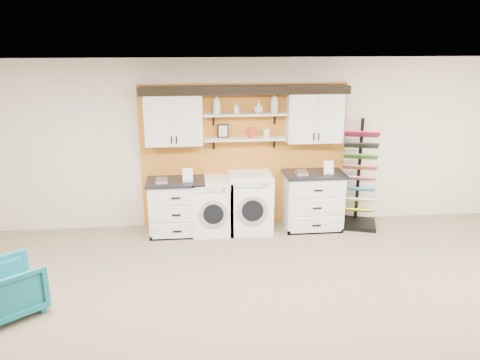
{
  "coord_description": "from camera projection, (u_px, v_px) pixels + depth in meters",
  "views": [
    {
      "loc": [
        -0.81,
        -3.57,
        3.14
      ],
      "look_at": [
        -0.23,
        2.3,
        1.3
      ],
      "focal_mm": 35.0,
      "sensor_mm": 36.0,
      "label": 1
    }
  ],
  "objects": [
    {
      "name": "ceiling",
      "position": [
        299.0,
        81.0,
        3.57
      ],
      "size": [
        10.0,
        10.0,
        0.0
      ],
      "primitive_type": "plane",
      "rotation": [
        3.14,
        0.0,
        0.0
      ],
      "color": "white",
      "rests_on": "wall_back"
    },
    {
      "name": "wall_back",
      "position": [
        244.0,
        144.0,
        7.79
      ],
      "size": [
        10.0,
        0.0,
        10.0
      ],
      "primitive_type": "plane",
      "rotation": [
        1.57,
        0.0,
        0.0
      ],
      "color": "silver",
      "rests_on": "floor"
    },
    {
      "name": "accent_panel",
      "position": [
        244.0,
        156.0,
        7.81
      ],
      "size": [
        3.4,
        0.07,
        2.4
      ],
      "primitive_type": "cube",
      "color": "#C37221",
      "rests_on": "wall_back"
    },
    {
      "name": "upper_cabinet_left",
      "position": [
        174.0,
        119.0,
        7.34
      ],
      "size": [
        0.9,
        0.35,
        0.84
      ],
      "color": "white",
      "rests_on": "wall_back"
    },
    {
      "name": "upper_cabinet_right",
      "position": [
        314.0,
        116.0,
        7.55
      ],
      "size": [
        0.9,
        0.35,
        0.84
      ],
      "color": "white",
      "rests_on": "wall_back"
    },
    {
      "name": "shelf_lower",
      "position": [
        245.0,
        139.0,
        7.56
      ],
      "size": [
        1.32,
        0.28,
        0.03
      ],
      "primitive_type": "cube",
      "color": "white",
      "rests_on": "wall_back"
    },
    {
      "name": "shelf_upper",
      "position": [
        245.0,
        114.0,
        7.44
      ],
      "size": [
        1.32,
        0.28,
        0.03
      ],
      "primitive_type": "cube",
      "color": "white",
      "rests_on": "wall_back"
    },
    {
      "name": "crown_molding",
      "position": [
        245.0,
        89.0,
        7.33
      ],
      "size": [
        3.3,
        0.41,
        0.13
      ],
      "color": "black",
      "rests_on": "wall_back"
    },
    {
      "name": "picture_frame",
      "position": [
        223.0,
        131.0,
        7.53
      ],
      "size": [
        0.18,
        0.02,
        0.22
      ],
      "color": "black",
      "rests_on": "shelf_lower"
    },
    {
      "name": "canister_red",
      "position": [
        251.0,
        133.0,
        7.54
      ],
      "size": [
        0.11,
        0.11,
        0.16
      ],
      "primitive_type": "cylinder",
      "color": "red",
      "rests_on": "shelf_lower"
    },
    {
      "name": "canister_cream",
      "position": [
        266.0,
        133.0,
        7.57
      ],
      "size": [
        0.1,
        0.1,
        0.14
      ],
      "primitive_type": "cylinder",
      "color": "silver",
      "rests_on": "shelf_lower"
    },
    {
      "name": "base_cabinet_left",
      "position": [
        177.0,
        207.0,
        7.62
      ],
      "size": [
        0.93,
        0.66,
        0.91
      ],
      "color": "white",
      "rests_on": "floor"
    },
    {
      "name": "base_cabinet_right",
      "position": [
        313.0,
        200.0,
        7.82
      ],
      "size": [
        0.99,
        0.66,
        0.97
      ],
      "color": "white",
      "rests_on": "floor"
    },
    {
      "name": "washer",
      "position": [
        212.0,
        206.0,
        7.67
      ],
      "size": [
        0.65,
        0.71,
        0.91
      ],
      "color": "white",
      "rests_on": "floor"
    },
    {
      "name": "dryer",
      "position": [
        250.0,
        202.0,
        7.72
      ],
      "size": [
        0.7,
        0.71,
        0.98
      ],
      "color": "white",
      "rests_on": "floor"
    },
    {
      "name": "sample_rack",
      "position": [
        357.0,
        194.0,
        7.91
      ],
      "size": [
        0.8,
        0.73,
        1.83
      ],
      "rotation": [
        0.0,
        0.0,
        -0.31
      ],
      "color": "black",
      "rests_on": "floor"
    },
    {
      "name": "armchair",
      "position": [
        10.0,
        288.0,
        5.45
      ],
      "size": [
        0.95,
        0.95,
        0.63
      ],
      "primitive_type": "imported",
      "rotation": [
        0.0,
        0.0,
        2.23
      ],
      "color": "#116F83",
      "rests_on": "floor"
    },
    {
      "name": "soap_bottle_a",
      "position": [
        217.0,
        104.0,
        7.35
      ],
      "size": [
        0.14,
        0.14,
        0.31
      ],
      "primitive_type": "imported",
      "rotation": [
        0.0,
        0.0,
        -0.22
      ],
      "color": "silver",
      "rests_on": "shelf_upper"
    },
    {
      "name": "soap_bottle_b",
      "position": [
        236.0,
        108.0,
        7.4
      ],
      "size": [
        0.08,
        0.08,
        0.17
      ],
      "primitive_type": "imported",
      "rotation": [
        0.0,
        0.0,
        1.49
      ],
      "color": "silver",
      "rests_on": "shelf_upper"
    },
    {
      "name": "soap_bottle_c",
      "position": [
        258.0,
        107.0,
        7.43
      ],
      "size": [
        0.18,
        0.18,
        0.19
      ],
      "primitive_type": "imported",
      "rotation": [
        0.0,
        0.0,
        0.25
      ],
      "color": "silver",
      "rests_on": "shelf_upper"
    },
    {
      "name": "soap_bottle_d",
      "position": [
        274.0,
        102.0,
        7.43
      ],
      "size": [
        0.17,
        0.17,
        0.34
      ],
      "primitive_type": "imported",
      "rotation": [
        0.0,
        0.0,
        -2.75
      ],
      "color": "silver",
      "rests_on": "shelf_upper"
    }
  ]
}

